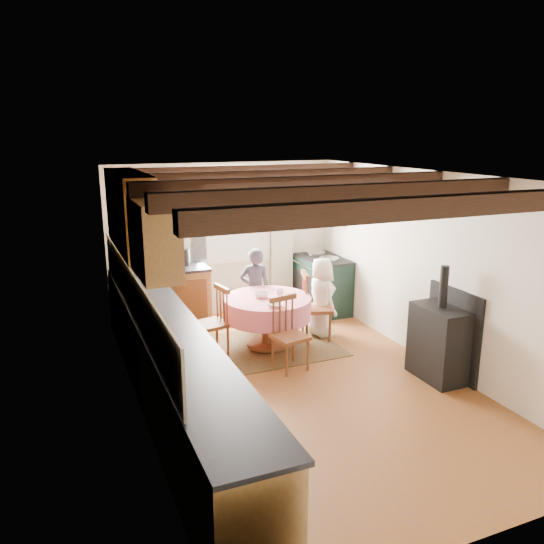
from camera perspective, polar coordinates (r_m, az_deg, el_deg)
name	(u,v)px	position (r m, az deg, el deg)	size (l,w,h in m)	color
floor	(298,383)	(6.40, 2.82, -11.72)	(3.60, 5.50, 0.00)	brown
ceiling	(301,175)	(5.75, 3.12, 10.25)	(3.60, 5.50, 0.00)	white
wall_back	(224,240)	(8.46, -5.11, 3.41)	(3.60, 0.00, 2.40)	silver
wall_front	(481,391)	(3.84, 21.37, -11.74)	(3.60, 0.00, 2.40)	silver
wall_left	(135,304)	(5.46, -14.36, -3.30)	(0.00, 5.50, 2.40)	silver
wall_right	(431,269)	(6.91, 16.56, 0.31)	(0.00, 5.50, 2.40)	silver
beam_a	(420,208)	(4.06, 15.52, 6.63)	(3.60, 0.16, 0.16)	black
beam_b	(350,193)	(4.88, 8.26, 8.27)	(3.60, 0.16, 0.16)	black
beam_c	(301,184)	(5.76, 3.11, 9.35)	(3.60, 0.16, 0.16)	black
beam_d	(266,177)	(6.67, -0.67, 10.10)	(3.60, 0.16, 0.16)	black
beam_e	(239,171)	(7.60, -3.55, 10.63)	(3.60, 0.16, 0.16)	black
splash_left	(133,295)	(5.75, -14.62, -2.41)	(0.02, 4.50, 0.55)	beige
splash_back	(161,245)	(8.20, -11.74, 2.81)	(1.40, 0.02, 0.55)	beige
base_cabinet_left	(169,370)	(5.78, -10.90, -10.17)	(0.60, 5.30, 0.88)	olive
base_cabinet_back	(164,299)	(8.11, -11.43, -2.86)	(1.30, 0.60, 0.88)	olive
worktop_left	(169,328)	(5.61, -10.93, -5.87)	(0.64, 5.30, 0.04)	black
worktop_back	(163,270)	(7.97, -11.56, 0.26)	(1.30, 0.64, 0.04)	black
wall_cabinet_glass	(130,211)	(6.48, -14.91, 6.27)	(0.34, 1.80, 0.90)	olive
wall_cabinet_solid	(154,238)	(5.03, -12.43, 3.53)	(0.34, 0.90, 0.70)	olive
window_frame	(230,214)	(8.40, -4.49, 6.13)	(1.34, 0.03, 1.54)	white
window_pane	(230,214)	(8.41, -4.50, 6.13)	(1.20, 0.01, 1.40)	white
curtain_left	(179,251)	(8.19, -9.89, 2.17)	(0.35, 0.10, 2.10)	beige
curtain_right	(282,243)	(8.71, 1.08, 3.13)	(0.35, 0.10, 2.10)	beige
curtain_rod	(231,176)	(8.26, -4.38, 10.17)	(0.03, 0.03, 2.00)	black
wall_picture	(338,206)	(8.67, 7.04, 6.99)	(0.04, 0.50, 0.60)	gold
wall_plate	(286,205)	(8.72, 1.51, 7.14)	(0.30, 0.30, 0.02)	silver
rug	(267,346)	(7.38, -0.49, -7.93)	(1.85, 1.44, 0.01)	#362D16
dining_table	(267,322)	(7.25, -0.50, -5.40)	(1.17, 1.17, 0.71)	pink
chair_near	(290,334)	(6.56, 1.96, -6.65)	(0.39, 0.41, 0.92)	brown
chair_left	(212,321)	(7.03, -6.45, -5.25)	(0.39, 0.41, 0.92)	brown
chair_right	(317,306)	(7.52, 4.77, -3.60)	(0.42, 0.44, 0.98)	brown
aga_range	(322,284)	(8.71, 5.32, -1.28)	(0.64, 0.99, 0.91)	black
cast_iron_stove	(441,323)	(6.55, 17.50, -5.24)	(0.41, 0.69, 1.38)	black
child_far	(255,290)	(7.82, -1.83, -1.88)	(0.45, 0.30, 1.23)	#30313B
child_right	(321,297)	(7.62, 5.29, -2.70)	(0.56, 0.36, 1.15)	white
bowl_a	(275,305)	(6.76, 0.31, -3.51)	(0.21, 0.21, 0.05)	silver
bowl_b	(261,295)	(7.14, -1.14, -2.48)	(0.20, 0.20, 0.06)	silver
cup	(280,293)	(7.17, 0.85, -2.23)	(0.11, 0.11, 0.10)	silver
canister_tall	(147,263)	(7.86, -13.20, 0.94)	(0.13, 0.13, 0.22)	#262628
canister_wide	(168,259)	(8.02, -10.98, 1.32)	(0.19, 0.19, 0.22)	#262628
canister_slim	(186,257)	(8.02, -9.09, 1.55)	(0.09, 0.09, 0.25)	#262628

